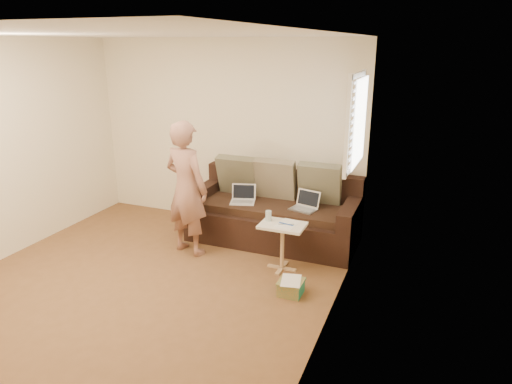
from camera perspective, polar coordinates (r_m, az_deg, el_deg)
floor at (r=5.16m, az=-14.47°, el=-11.79°), size 4.50×4.50×0.00m
ceiling at (r=4.50m, az=-17.18°, el=18.37°), size 4.50×4.50×0.00m
wall_back at (r=6.54m, az=-3.79°, el=7.31°), size 4.00×0.00×4.00m
wall_right at (r=3.83m, az=8.97°, el=-0.71°), size 0.00×4.50×4.50m
window_blinds at (r=5.18m, az=12.47°, el=8.57°), size 0.12×0.88×1.08m
sofa at (r=6.02m, az=2.21°, el=-2.29°), size 2.20×0.95×0.85m
pillow_left at (r=6.28m, az=-2.33°, el=2.10°), size 0.55×0.29×0.57m
pillow_mid at (r=6.09m, az=2.43°, el=1.59°), size 0.55×0.27×0.57m
pillow_right at (r=5.96m, az=7.97°, el=1.04°), size 0.55×0.28×0.57m
laptop_silver at (r=5.78m, az=5.91°, el=-2.25°), size 0.37×0.31×0.21m
laptop_white at (r=6.00m, az=-1.71°, el=-1.38°), size 0.37×0.31×0.23m
person at (r=5.61m, az=-8.69°, el=0.44°), size 0.69×0.54×1.68m
side_table at (r=5.31m, az=3.29°, el=-6.85°), size 0.51×0.36×0.56m
drinking_glass at (r=5.27m, az=1.56°, el=-2.99°), size 0.07×0.07×0.12m
scissors at (r=5.18m, az=3.78°, el=-4.03°), size 0.18×0.11×0.02m
paper_on_table at (r=5.20m, az=3.95°, el=-3.99°), size 0.25×0.33×0.00m
striped_box at (r=4.90m, az=4.38°, el=-11.79°), size 0.26×0.26×0.16m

